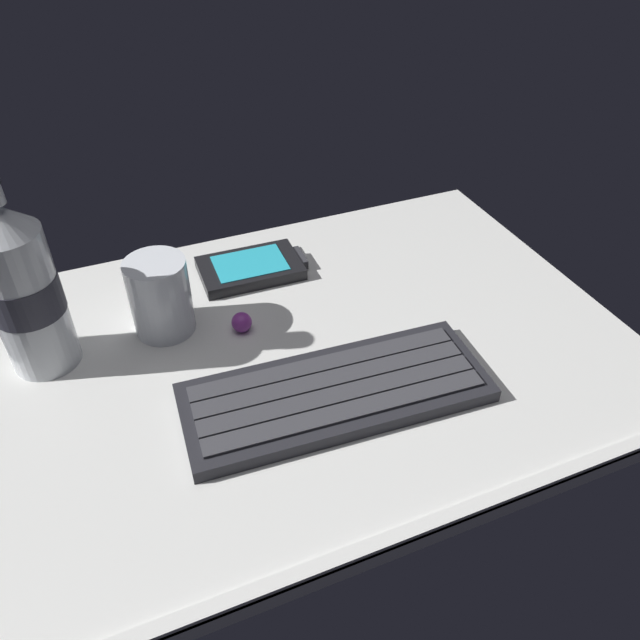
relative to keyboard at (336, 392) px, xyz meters
The scene contains 6 objects.
ground_plane 8.20cm from the keyboard, 77.70° to the left, with size 64.00×48.00×2.80cm.
keyboard is the anchor object (origin of this frame).
handheld_device 23.05cm from the keyboard, 92.70° to the left, with size 12.96×7.95×1.50cm.
juice_cup 21.16cm from the keyboard, 127.70° to the left, with size 6.40×6.40×8.50cm.
water_bottle 30.78cm from the keyboard, 147.18° to the left, with size 6.73×6.73×20.80cm.
trackball_mouse 14.08cm from the keyboard, 112.09° to the left, with size 2.20×2.20×2.20cm, color purple.
Camera 1 is at (-18.79, -45.60, 43.17)cm, focal length 34.88 mm.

